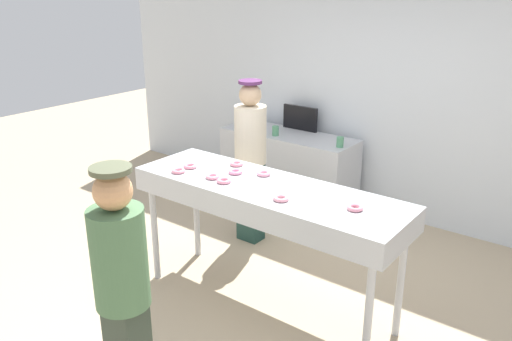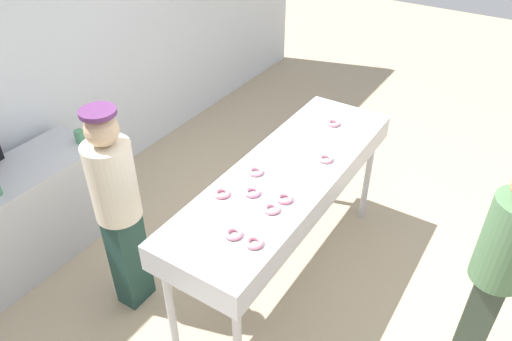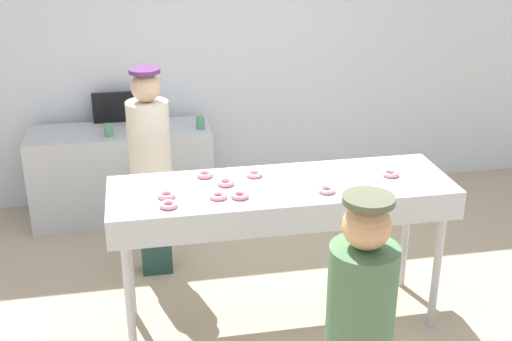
{
  "view_description": "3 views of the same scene",
  "coord_description": "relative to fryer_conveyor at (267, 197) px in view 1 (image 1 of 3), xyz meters",
  "views": [
    {
      "loc": [
        2.22,
        -3.05,
        2.56
      ],
      "look_at": [
        -0.19,
        0.12,
        1.11
      ],
      "focal_mm": 36.79,
      "sensor_mm": 36.0,
      "label": 1
    },
    {
      "loc": [
        -2.46,
        -1.32,
        3.05
      ],
      "look_at": [
        -0.17,
        0.15,
        1.1
      ],
      "focal_mm": 33.85,
      "sensor_mm": 36.0,
      "label": 2
    },
    {
      "loc": [
        -0.9,
        -3.82,
        2.8
      ],
      "look_at": [
        -0.17,
        0.01,
        1.17
      ],
      "focal_mm": 45.77,
      "sensor_mm": 36.0,
      "label": 3
    }
  ],
  "objects": [
    {
      "name": "strawberry_donut_0",
      "position": [
        -0.75,
        -0.21,
        0.12
      ],
      "size": [
        0.12,
        0.12,
        0.03
      ],
      "primitive_type": "torus",
      "rotation": [
        0.0,
        0.0,
        1.64
      ],
      "color": "pink",
      "rests_on": "fryer_conveyor"
    },
    {
      "name": "strawberry_donut_2",
      "position": [
        -0.31,
        -0.15,
        0.12
      ],
      "size": [
        0.16,
        0.16,
        0.03
      ],
      "primitive_type": "torus",
      "rotation": [
        0.0,
        0.0,
        2.15
      ],
      "color": "pink",
      "rests_on": "fryer_conveyor"
    },
    {
      "name": "paper_cup_0",
      "position": [
        -1.16,
        1.76,
        -0.05
      ],
      "size": [
        0.08,
        0.08,
        0.11
      ],
      "primitive_type": "cylinder",
      "color": "#4C8C66",
      "rests_on": "prep_counter"
    },
    {
      "name": "strawberry_donut_5",
      "position": [
        -0.36,
        0.06,
        0.12
      ],
      "size": [
        0.16,
        0.16,
        0.03
      ],
      "primitive_type": "torus",
      "rotation": [
        0.0,
        0.0,
        2.33
      ],
      "color": "pink",
      "rests_on": "fryer_conveyor"
    },
    {
      "name": "back_wall",
      "position": [
        0.0,
        2.36,
        0.59
      ],
      "size": [
        8.0,
        0.12,
        3.11
      ],
      "primitive_type": "cube",
      "color": "silver",
      "rests_on": "ground"
    },
    {
      "name": "worker_baker",
      "position": [
        -0.83,
        0.86,
        -0.03
      ],
      "size": [
        0.32,
        0.32,
        1.67
      ],
      "rotation": [
        0.0,
        0.0,
        3.15
      ],
      "color": "#1E3E37",
      "rests_on": "ground"
    },
    {
      "name": "paper_cup_1",
      "position": [
        -0.34,
        1.81,
        -0.05
      ],
      "size": [
        0.08,
        0.08,
        0.11
      ],
      "primitive_type": "cylinder",
      "color": "#4C8C66",
      "rests_on": "prep_counter"
    },
    {
      "name": "strawberry_donut_1",
      "position": [
        -0.44,
        -0.14,
        0.12
      ],
      "size": [
        0.16,
        0.16,
        0.03
      ],
      "primitive_type": "torus",
      "rotation": [
        0.0,
        0.0,
        2.57
      ],
      "color": "pink",
      "rests_on": "fryer_conveyor"
    },
    {
      "name": "strawberry_donut_8",
      "position": [
        -0.48,
        0.22,
        0.12
      ],
      "size": [
        0.16,
        0.16,
        0.03
      ],
      "primitive_type": "torus",
      "rotation": [
        0.0,
        0.0,
        0.96
      ],
      "color": "pink",
      "rests_on": "fryer_conveyor"
    },
    {
      "name": "prep_counter",
      "position": [
        -1.08,
        1.91,
        -0.54
      ],
      "size": [
        1.65,
        0.59,
        0.86
      ],
      "primitive_type": "cube",
      "color": "#B7BABF",
      "rests_on": "ground"
    },
    {
      "name": "menu_display",
      "position": [
        -1.08,
        2.15,
        0.04
      ],
      "size": [
        0.46,
        0.04,
        0.29
      ],
      "primitive_type": "cube",
      "color": "black",
      "rests_on": "prep_counter"
    },
    {
      "name": "strawberry_donut_4",
      "position": [
        -0.76,
        -0.07,
        0.12
      ],
      "size": [
        0.16,
        0.16,
        0.03
      ],
      "primitive_type": "torus",
      "rotation": [
        0.0,
        0.0,
        2.58
      ],
      "color": "pink",
      "rests_on": "fryer_conveyor"
    },
    {
      "name": "strawberry_donut_6",
      "position": [
        0.25,
        -0.18,
        0.12
      ],
      "size": [
        0.16,
        0.16,
        0.03
      ],
      "primitive_type": "torus",
      "rotation": [
        0.0,
        0.0,
        2.45
      ],
      "color": "pink",
      "rests_on": "fryer_conveyor"
    },
    {
      "name": "fryer_conveyor",
      "position": [
        0.0,
        0.0,
        0.0
      ],
      "size": [
        2.27,
        0.7,
        1.07
      ],
      "color": "#B7BABF",
      "rests_on": "ground"
    },
    {
      "name": "strawberry_donut_7",
      "position": [
        0.76,
        0.0,
        0.12
      ],
      "size": [
        0.16,
        0.16,
        0.03
      ],
      "primitive_type": "torus",
      "rotation": [
        0.0,
        0.0,
        2.21
      ],
      "color": "pink",
      "rests_on": "fryer_conveyor"
    },
    {
      "name": "customer_waiting",
      "position": [
        0.04,
        -1.45,
        -0.05
      ],
      "size": [
        0.32,
        0.32,
        1.64
      ],
      "rotation": [
        0.0,
        0.0,
        -0.12
      ],
      "color": "#303C30",
      "rests_on": "ground"
    },
    {
      "name": "ground_plane",
      "position": [
        0.0,
        0.0,
        -0.97
      ],
      "size": [
        16.0,
        16.0,
        0.0
      ],
      "primitive_type": "plane",
      "color": "tan"
    },
    {
      "name": "strawberry_donut_3",
      "position": [
        -0.15,
        0.17,
        0.12
      ],
      "size": [
        0.16,
        0.16,
        0.03
      ],
      "primitive_type": "torus",
      "rotation": [
        0.0,
        0.0,
        2.16
      ],
      "color": "pink",
      "rests_on": "fryer_conveyor"
    }
  ]
}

